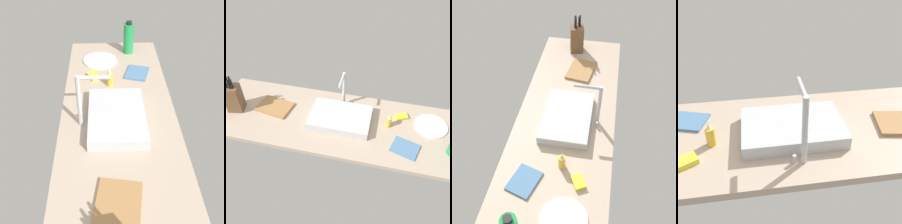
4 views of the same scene
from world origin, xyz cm
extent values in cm
cube|color=tan|center=(0.00, 0.00, 1.75)|extent=(196.61, 64.88, 3.50)
cube|color=#B7BABF|center=(1.62, 1.31, 6.57)|extent=(45.65, 30.65, 6.14)
cylinder|color=#B7BABF|center=(0.34, 20.75, 18.73)|extent=(2.40, 2.40, 30.47)
cylinder|color=#B7BABF|center=(0.34, 12.77, 32.97)|extent=(2.00, 15.97, 2.00)
cylinder|color=#B7BABF|center=(3.84, 20.75, 5.50)|extent=(1.60, 1.60, 4.00)
cube|color=brown|center=(-81.44, -4.53, 14.63)|extent=(13.32, 12.56, 22.25)
cylinder|color=black|center=(-83.96, -6.69, 29.67)|extent=(1.64, 1.64, 7.84)
cylinder|color=black|center=(-85.25, -3.03, 29.67)|extent=(1.64, 1.64, 7.84)
cylinder|color=black|center=(-82.48, -6.12, 29.67)|extent=(1.64, 1.64, 7.84)
cylinder|color=black|center=(-82.78, -3.32, 29.67)|extent=(1.64, 1.64, 7.84)
cylinder|color=black|center=(-79.76, -6.09, 29.67)|extent=(1.64, 1.64, 7.84)
cylinder|color=black|center=(-81.13, -2.51, 29.67)|extent=(1.64, 1.64, 7.84)
cylinder|color=black|center=(-78.01, -5.37, 29.67)|extent=(1.64, 1.64, 7.84)
cube|color=#9E7042|center=(-52.71, 3.27, 4.40)|extent=(29.17, 22.73, 1.80)
cylinder|color=gold|center=(37.59, 4.07, 7.80)|extent=(4.13, 4.13, 8.61)
cone|color=silver|center=(37.59, 4.07, 13.51)|extent=(2.27, 2.27, 2.80)
cylinder|color=black|center=(82.16, -10.86, 26.67)|extent=(4.13, 4.13, 2.20)
cylinder|color=white|center=(68.94, 10.50, 4.10)|extent=(24.16, 24.16, 1.20)
cube|color=teal|center=(50.90, -14.65, 4.10)|extent=(21.33, 18.90, 1.20)
cube|color=yellow|center=(46.83, 14.79, 4.70)|extent=(10.75, 9.47, 2.40)
camera|label=1|loc=(-120.12, 7.77, 108.43)|focal=46.97mm
camera|label=2|loc=(30.44, -129.28, 144.87)|focal=40.80mm
camera|label=3|loc=(128.26, 21.06, 142.28)|focal=45.75mm
camera|label=4|loc=(17.49, 98.20, 80.69)|focal=43.09mm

